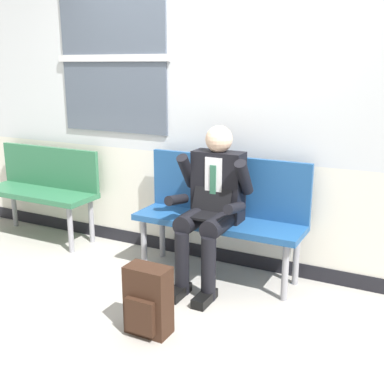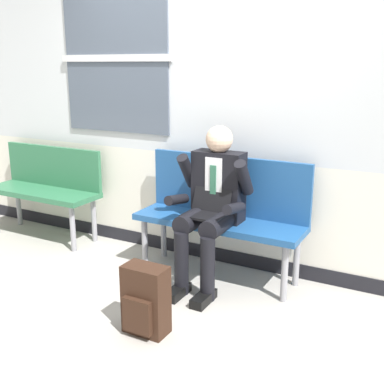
{
  "view_description": "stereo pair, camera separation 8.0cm",
  "coord_description": "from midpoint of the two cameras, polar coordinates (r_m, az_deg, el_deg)",
  "views": [
    {
      "loc": [
        1.73,
        -3.0,
        1.69
      ],
      "look_at": [
        0.13,
        0.1,
        0.75
      ],
      "focal_mm": 44.47,
      "sensor_mm": 36.0,
      "label": 1
    },
    {
      "loc": [
        1.81,
        -2.97,
        1.69
      ],
      "look_at": [
        0.13,
        0.1,
        0.75
      ],
      "focal_mm": 44.47,
      "sensor_mm": 36.0,
      "label": 2
    }
  ],
  "objects": [
    {
      "name": "bench_with_person",
      "position": [
        3.86,
        4.28,
        -1.91
      ],
      "size": [
        1.38,
        0.42,
        0.98
      ],
      "color": "navy",
      "rests_on": "ground"
    },
    {
      "name": "station_wall",
      "position": [
        4.06,
        2.54,
        10.29
      ],
      "size": [
        5.94,
        0.17,
        2.71
      ],
      "color": "silver",
      "rests_on": "ground"
    },
    {
      "name": "ground_plane",
      "position": [
        3.86,
        -1.82,
        -10.91
      ],
      "size": [
        18.0,
        18.0,
        0.0
      ],
      "primitive_type": "plane",
      "color": "#9E9991"
    },
    {
      "name": "backpack",
      "position": [
        3.14,
        -4.88,
        -12.88
      ],
      "size": [
        0.29,
        0.2,
        0.46
      ],
      "color": "#331E14",
      "rests_on": "ground"
    },
    {
      "name": "bench_empty",
      "position": [
        4.95,
        -16.62,
        0.93
      ],
      "size": [
        1.2,
        0.42,
        0.9
      ],
      "color": "#2D6B47",
      "rests_on": "ground"
    },
    {
      "name": "person_seated",
      "position": [
        3.65,
        2.96,
        -1.29
      ],
      "size": [
        0.57,
        0.7,
        1.24
      ],
      "color": "black",
      "rests_on": "ground"
    }
  ]
}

